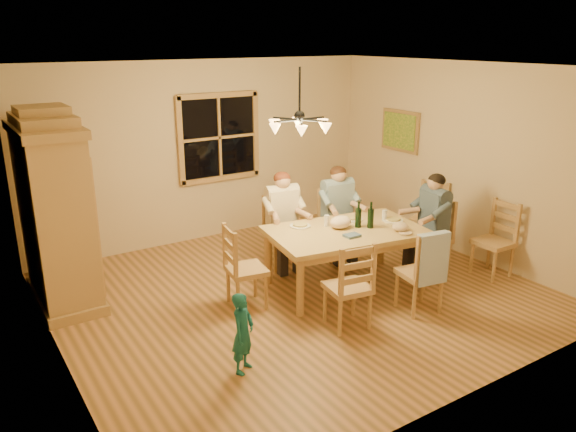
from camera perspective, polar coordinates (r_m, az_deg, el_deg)
floor at (r=6.96m, az=1.06°, el=-7.87°), size 5.50×5.50×0.00m
ceiling at (r=6.27m, az=1.21°, el=14.93°), size 5.50×5.00×0.02m
wall_back at (r=8.62m, az=-8.27°, el=6.50°), size 5.50×0.02×2.70m
wall_left at (r=5.50m, az=-23.34°, el=-1.32°), size 0.02×5.00×2.70m
wall_right at (r=8.30m, az=17.14°, el=5.46°), size 0.02×5.00×2.70m
window at (r=8.63m, az=-7.02°, el=7.93°), size 1.30×0.06×1.30m
painting at (r=9.03m, az=11.31°, el=8.48°), size 0.06×0.78×0.64m
chandelier at (r=6.34m, az=1.17°, el=9.30°), size 0.77×0.68×0.71m
armoire at (r=6.94m, az=-22.49°, el=0.04°), size 0.66×1.40×2.30m
dining_table at (r=6.92m, az=5.91°, el=-2.16°), size 2.03×1.43×0.76m
chair_far_left at (r=7.60m, az=-0.55°, el=-3.10°), size 0.50×0.48×0.99m
chair_far_right at (r=7.94m, az=4.99°, el=-2.23°), size 0.50×0.48×0.99m
chair_near_left at (r=6.14m, az=6.04°, el=-8.49°), size 0.50×0.48×0.99m
chair_near_right at (r=6.62m, az=13.15°, el=-6.87°), size 0.50×0.48×0.99m
chair_end_left at (r=6.56m, az=-4.21°, el=-6.67°), size 0.48×0.50×0.99m
chair_end_right at (r=7.74m, az=14.25°, el=-3.27°), size 0.48×0.50×0.99m
adult_woman at (r=7.42m, az=-0.56°, el=0.78°), size 0.44×0.48×0.87m
adult_plaid_man at (r=7.77m, az=5.09°, el=1.50°), size 0.44×0.48×0.87m
adult_slate_man at (r=7.57m, az=14.55°, el=0.54°), size 0.48×0.44×0.87m
towel at (r=6.33m, az=14.42°, el=-4.23°), size 0.39×0.16×0.58m
wine_bottle_a at (r=6.94m, az=7.16°, el=0.15°), size 0.08×0.08×0.33m
wine_bottle_b at (r=6.95m, az=8.41°, el=0.11°), size 0.08×0.08×0.33m
plate_woman at (r=6.96m, az=1.24°, el=-1.02°), size 0.26×0.26×0.02m
plate_plaid at (r=7.26m, az=6.60°, el=-0.32°), size 0.26×0.26×0.02m
plate_slate at (r=7.29m, az=10.62°, el=-0.45°), size 0.26×0.26×0.02m
wine_glass_a at (r=6.98m, az=3.96°, el=-0.48°), size 0.06×0.06×0.14m
wine_glass_b at (r=7.27m, az=9.78°, el=0.06°), size 0.06×0.06×0.14m
cap at (r=6.92m, az=11.35°, el=-1.09°), size 0.20×0.20×0.11m
napkin at (r=6.65m, az=6.52°, el=-1.98°), size 0.20×0.17×0.03m
cloth_bundle at (r=6.92m, az=5.38°, el=-0.62°), size 0.28×0.22×0.15m
child at (r=5.32m, az=-4.61°, el=-11.74°), size 0.35×0.32×0.79m
chair_spare_front at (r=7.83m, az=20.03°, el=-3.58°), size 0.43×0.45×0.99m
chair_spare_back at (r=8.51m, az=13.96°, el=-1.31°), size 0.55×0.56×0.99m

